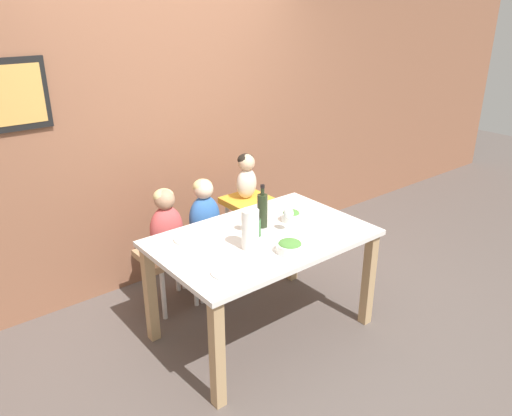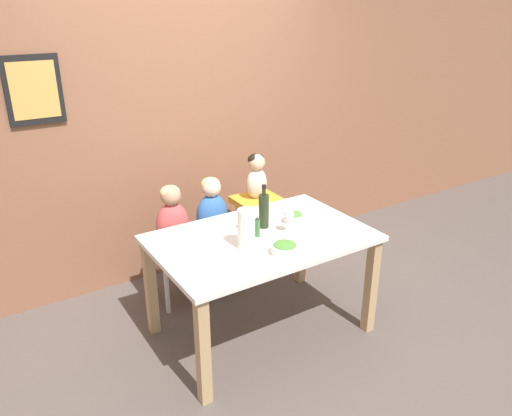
% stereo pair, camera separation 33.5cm
% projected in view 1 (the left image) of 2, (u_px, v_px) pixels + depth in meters
% --- Properties ---
extents(ground_plane, '(14.00, 14.00, 0.00)m').
position_uv_depth(ground_plane, '(262.00, 329.00, 3.67)').
color(ground_plane, '#564C47').
extents(wall_back, '(10.00, 0.09, 2.70)m').
position_uv_depth(wall_back, '(167.00, 119.00, 4.01)').
color(wall_back, '#8E5B42').
rests_on(wall_back, ground_plane).
extents(dining_table, '(1.45, 0.93, 0.77)m').
position_uv_depth(dining_table, '(262.00, 250.00, 3.41)').
color(dining_table, white).
rests_on(dining_table, ground_plane).
extents(chair_far_left, '(0.43, 0.38, 0.47)m').
position_uv_depth(chair_far_left, '(169.00, 260.00, 3.83)').
color(chair_far_left, silver).
rests_on(chair_far_left, ground_plane).
extents(chair_far_center, '(0.43, 0.38, 0.47)m').
position_uv_depth(chair_far_center, '(206.00, 247.00, 4.02)').
color(chair_far_center, silver).
rests_on(chair_far_center, ground_plane).
extents(chair_right_highchair, '(0.37, 0.32, 0.72)m').
position_uv_depth(chair_right_highchair, '(247.00, 215.00, 4.20)').
color(chair_right_highchair, silver).
rests_on(chair_right_highchair, ground_plane).
extents(person_child_left, '(0.26, 0.18, 0.50)m').
position_uv_depth(person_child_left, '(166.00, 221.00, 3.70)').
color(person_child_left, '#C64C4C').
rests_on(person_child_left, chair_far_left).
extents(person_child_center, '(0.26, 0.18, 0.50)m').
position_uv_depth(person_child_center, '(204.00, 210.00, 3.90)').
color(person_child_center, '#3366B2').
rests_on(person_child_center, chair_far_center).
extents(person_baby_right, '(0.18, 0.14, 0.38)m').
position_uv_depth(person_baby_right, '(246.00, 174.00, 4.06)').
color(person_baby_right, beige).
rests_on(person_baby_right, chair_right_highchair).
extents(wine_bottle, '(0.07, 0.07, 0.31)m').
position_uv_depth(wine_bottle, '(262.00, 210.00, 3.45)').
color(wine_bottle, '#232D19').
rests_on(wine_bottle, dining_table).
extents(paper_towel_roll, '(0.11, 0.11, 0.26)m').
position_uv_depth(paper_towel_roll, '(250.00, 229.00, 3.15)').
color(paper_towel_roll, white).
rests_on(paper_towel_roll, dining_table).
extents(wine_glass_near, '(0.07, 0.07, 0.17)m').
position_uv_depth(wine_glass_near, '(289.00, 214.00, 3.39)').
color(wine_glass_near, white).
rests_on(wine_glass_near, dining_table).
extents(wine_glass_far, '(0.07, 0.07, 0.17)m').
position_uv_depth(wine_glass_far, '(247.00, 215.00, 3.38)').
color(wine_glass_far, white).
rests_on(wine_glass_far, dining_table).
extents(salad_bowl_large, '(0.17, 0.17, 0.08)m').
position_uv_depth(salad_bowl_large, '(290.00, 246.00, 3.13)').
color(salad_bowl_large, white).
rests_on(salad_bowl_large, dining_table).
extents(salad_bowl_small, '(0.14, 0.14, 0.08)m').
position_uv_depth(salad_bowl_small, '(291.00, 216.00, 3.58)').
color(salad_bowl_small, white).
rests_on(salad_bowl_small, dining_table).
extents(dinner_plate_front_left, '(0.24, 0.24, 0.01)m').
position_uv_depth(dinner_plate_front_left, '(231.00, 271.00, 2.92)').
color(dinner_plate_front_left, silver).
rests_on(dinner_plate_front_left, dining_table).
extents(dinner_plate_back_left, '(0.24, 0.24, 0.01)m').
position_uv_depth(dinner_plate_back_left, '(192.00, 238.00, 3.32)').
color(dinner_plate_back_left, silver).
rests_on(dinner_plate_back_left, dining_table).
extents(condiment_bottle_hot_sauce, '(0.04, 0.04, 0.14)m').
position_uv_depth(condiment_bottle_hot_sauce, '(258.00, 227.00, 3.34)').
color(condiment_bottle_hot_sauce, '#336633').
rests_on(condiment_bottle_hot_sauce, dining_table).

